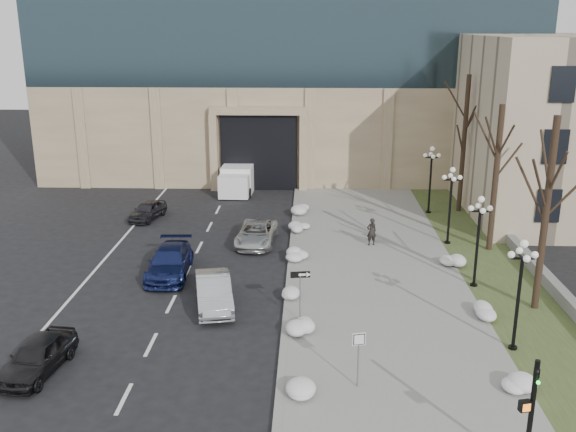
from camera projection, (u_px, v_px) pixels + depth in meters
The scene contains 30 objects.
sidewalk at pixel (375, 274), 33.81m from camera, with size 9.00×40.00×0.12m, color gray.
curb at pixel (290, 273), 33.95m from camera, with size 0.30×40.00×0.14m, color gray.
grass_strip at pixel (499, 276), 33.60m from camera, with size 4.00×40.00×0.10m, color #374824.
stone_wall at pixel (526, 257), 35.36m from camera, with size 0.50×30.00×0.70m, color gray.
car_a at pixel (38, 356), 24.23m from camera, with size 1.61×4.00×1.36m, color black.
car_b at pixel (214, 292), 29.84m from camera, with size 1.58×4.54×1.49m, color #A9ADB1.
car_c at pixel (170, 262), 33.63m from camera, with size 2.06×5.06×1.47m, color navy.
car_d at pixel (256, 234), 38.42m from camera, with size 2.16×4.68×1.30m, color #B6B6B6.
car_e at pixel (148, 210), 43.30m from camera, with size 1.46×3.62×1.23m, color #2D2C31.
pedestrian at pixel (371, 232), 37.82m from camera, with size 0.61×0.40×1.66m, color black.
box_truck at pixel (239, 177), 50.83m from camera, with size 2.59×6.80×2.13m.
one_way_sign at pixel (304, 280), 27.94m from camera, with size 0.91×0.26×2.41m.
keep_sign at pixel (359, 348), 22.80m from camera, with size 0.48×0.15×2.25m.
traffic_signal at pixel (529, 420), 18.33m from camera, with size 0.65×0.86×3.77m.
snow_clump_b at pixel (294, 384), 23.09m from camera, with size 1.10×1.60×0.36m, color white.
snow_clump_c at pixel (300, 330), 27.11m from camera, with size 1.10×1.60×0.36m, color white.
snow_clump_d at pixel (292, 292), 30.93m from camera, with size 1.10×1.60×0.36m, color white.
snow_clump_e at pixel (299, 257), 35.59m from camera, with size 1.10×1.60×0.36m, color white.
snow_clump_f at pixel (299, 229), 40.50m from camera, with size 1.10×1.60×0.36m, color white.
snow_clump_g at pixel (304, 210), 44.52m from camera, with size 1.10×1.60×0.36m, color white.
snow_clump_h at pixel (518, 380), 23.34m from camera, with size 1.10×1.60×0.36m, color white.
snow_clump_i at pixel (482, 310), 29.00m from camera, with size 1.10×1.60×0.36m, color white.
snow_clump_j at pixel (454, 263), 34.75m from camera, with size 1.10×1.60×0.36m, color white.
lamppost_a at pixel (520, 280), 25.13m from camera, with size 1.18×1.18×4.76m.
lamppost_b at pixel (479, 229), 31.35m from camera, with size 1.18×1.18×4.76m.
lamppost_c at pixel (451, 195), 37.57m from camera, with size 1.18×1.18×4.76m.
lamppost_d at pixel (431, 171), 43.79m from camera, with size 1.18×1.18×4.76m.
tree_near at pixel (549, 188), 28.09m from camera, with size 3.20×3.20×9.00m.
tree_mid at pixel (497, 158), 35.84m from camera, with size 3.20×3.20×8.50m.
tree_far at pixel (465, 125), 43.30m from camera, with size 3.20×3.20×9.50m.
Camera 1 is at (-0.02, -17.62, 12.75)m, focal length 40.00 mm.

